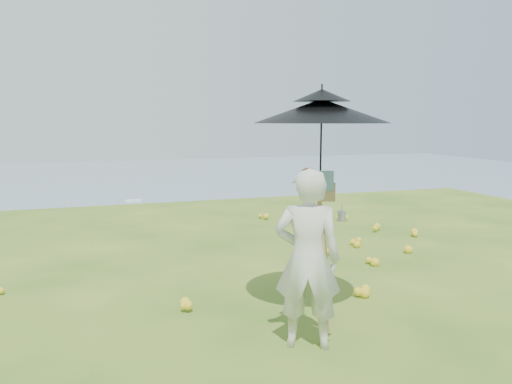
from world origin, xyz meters
name	(u,v)px	position (x,y,z in m)	size (l,w,h in m)	color
ground	(375,274)	(0.00, 0.00, 0.00)	(14.00, 14.00, 0.00)	#3B661D
shoreline_tier	(122,353)	(0.00, 75.00, -36.00)	(170.00, 28.00, 8.00)	#716D5B
bay_water	(99,197)	(0.00, 240.00, -34.00)	(700.00, 700.00, 0.00)	#708EA0
slope_trees	(143,326)	(0.00, 35.00, -15.00)	(110.00, 50.00, 6.00)	#154817
harbor_town	(120,316)	(0.00, 75.00, -29.50)	(110.00, 22.00, 5.00)	silver
moored_boats	(63,234)	(-12.50, 161.00, -33.65)	(140.00, 140.00, 0.70)	white
wildflowers	(366,265)	(0.00, 0.25, 0.06)	(10.00, 10.50, 0.12)	yellow
painter	(307,259)	(-1.80, -1.71, 0.84)	(0.61, 0.40, 1.67)	beige
field_easel	(319,247)	(-1.45, -1.21, 0.80)	(0.60, 0.60, 1.59)	#9D7B41
sun_umbrella	(321,141)	(-1.43, -1.18, 1.88)	(1.37, 1.37, 1.14)	black
painter_cap	(309,173)	(-1.80, -1.71, 1.62)	(0.18, 0.22, 0.10)	#C86D7F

